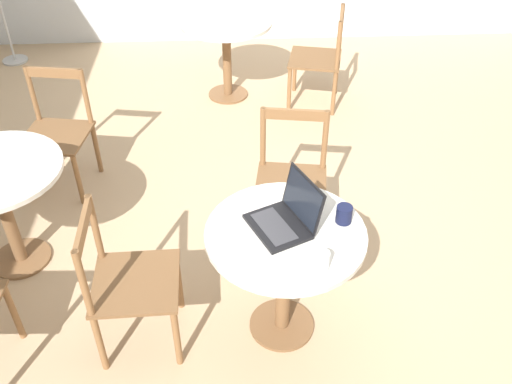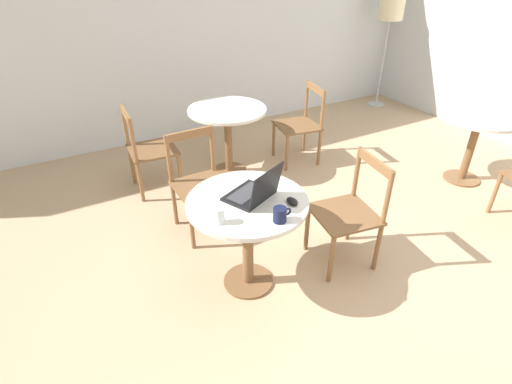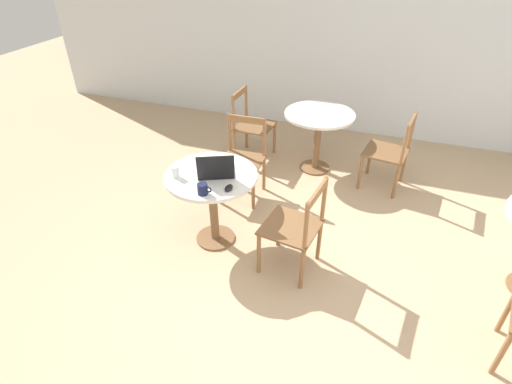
{
  "view_description": "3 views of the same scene",
  "coord_description": "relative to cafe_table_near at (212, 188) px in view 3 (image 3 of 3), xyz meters",
  "views": [
    {
      "loc": [
        -2.82,
        0.63,
        2.6
      ],
      "look_at": [
        -0.36,
        0.49,
        0.65
      ],
      "focal_mm": 40.0,
      "sensor_mm": 36.0,
      "label": 1
    },
    {
      "loc": [
        -1.76,
        -1.55,
        2.12
      ],
      "look_at": [
        -0.59,
        0.57,
        0.62
      ],
      "focal_mm": 28.0,
      "sensor_mm": 36.0,
      "label": 2
    },
    {
      "loc": [
        0.54,
        -2.26,
        2.49
      ],
      "look_at": [
        -0.36,
        0.38,
        0.62
      ],
      "focal_mm": 28.0,
      "sensor_mm": 36.0,
      "label": 3
    }
  ],
  "objects": [
    {
      "name": "ground_plane",
      "position": [
        0.77,
        -0.37,
        -0.58
      ],
      "size": [
        16.0,
        16.0,
        0.0
      ],
      "primitive_type": "plane",
      "color": "tan"
    },
    {
      "name": "wall_back",
      "position": [
        0.77,
        2.86,
        0.77
      ],
      "size": [
        9.4,
        0.06,
        2.7
      ],
      "color": "silver",
      "rests_on": "ground_plane"
    },
    {
      "name": "cafe_table_near",
      "position": [
        0.0,
        0.0,
        0.0
      ],
      "size": [
        0.8,
        0.8,
        0.72
      ],
      "color": "brown",
      "rests_on": "ground_plane"
    },
    {
      "name": "cafe_table_far",
      "position": [
        0.62,
        1.61,
        0.0
      ],
      "size": [
        0.8,
        0.8,
        0.72
      ],
      "color": "brown",
      "rests_on": "ground_plane"
    },
    {
      "name": "chair_near_right",
      "position": [
        0.79,
        -0.12,
        -0.15
      ],
      "size": [
        0.5,
        0.5,
        0.85
      ],
      "color": "brown",
      "rests_on": "ground_plane"
    },
    {
      "name": "chair_near_back",
      "position": [
        -0.02,
        0.81,
        -0.15
      ],
      "size": [
        0.45,
        0.45,
        0.85
      ],
      "color": "brown",
      "rests_on": "ground_plane"
    },
    {
      "name": "chair_far_left",
      "position": [
        -0.22,
        1.65,
        -0.15
      ],
      "size": [
        0.46,
        0.46,
        0.85
      ],
      "color": "brown",
      "rests_on": "ground_plane"
    },
    {
      "name": "chair_far_right",
      "position": [
        1.44,
        1.47,
        -0.15
      ],
      "size": [
        0.51,
        0.51,
        0.85
      ],
      "color": "brown",
      "rests_on": "ground_plane"
    },
    {
      "name": "laptop",
      "position": [
        0.05,
        -0.0,
        0.19
      ],
      "size": [
        0.4,
        0.39,
        0.25
      ],
      "color": "black",
      "rests_on": "cafe_table_near"
    },
    {
      "name": "mouse",
      "position": [
        0.23,
        -0.17,
        0.16
      ],
      "size": [
        0.06,
        0.1,
        0.03
      ],
      "color": "black",
      "rests_on": "cafe_table_near"
    },
    {
      "name": "mug",
      "position": [
        0.07,
        -0.29,
        0.19
      ],
      "size": [
        0.12,
        0.08,
        0.09
      ],
      "color": "#141938",
      "rests_on": "cafe_table_near"
    },
    {
      "name": "drinking_glass",
      "position": [
        -0.26,
        -0.14,
        0.19
      ],
      "size": [
        0.06,
        0.06,
        0.1
      ],
      "color": "silver",
      "rests_on": "cafe_table_near"
    }
  ]
}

